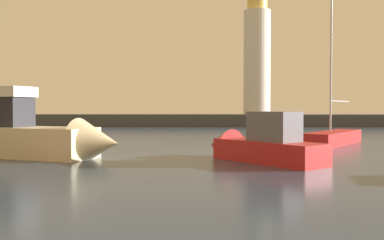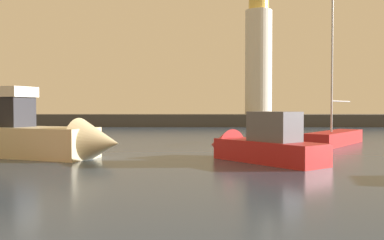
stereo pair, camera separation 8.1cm
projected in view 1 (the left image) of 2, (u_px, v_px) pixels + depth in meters
The scene contains 6 objects.
ground_plane at pixel (214, 144), 27.82m from camera, with size 220.00×220.00×0.00m, color #2D3D51.
breakwater at pixel (205, 120), 54.67m from camera, with size 86.83×5.91×1.50m, color #423F3D.
lighthouse at pixel (257, 55), 54.39m from camera, with size 3.41×3.41×16.19m.
motorboat_1 at pixel (255, 145), 19.13m from camera, with size 5.36×6.19×2.54m.
motorboat_2 at pixel (37, 135), 20.42m from camera, with size 9.18×5.25×3.75m.
sailboat_moored at pixel (334, 136), 27.31m from camera, with size 5.41×6.67×11.69m.
Camera 1 is at (-1.31, -0.88, 2.40)m, focal length 39.75 mm.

